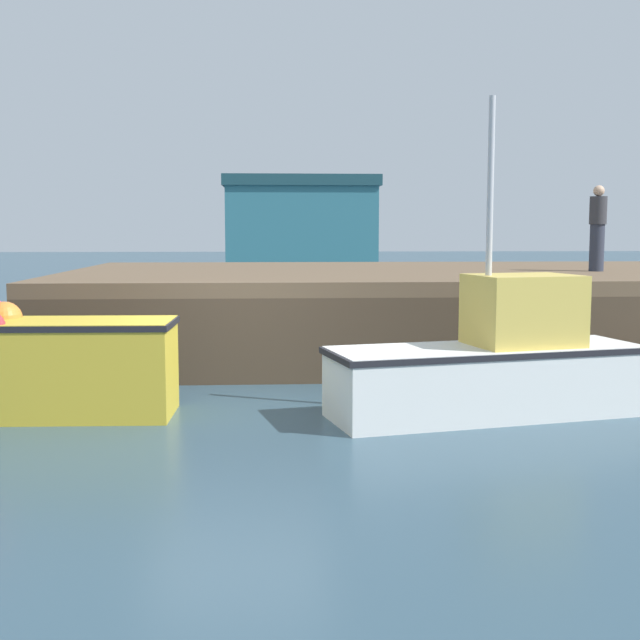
{
  "coord_description": "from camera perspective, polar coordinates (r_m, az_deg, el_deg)",
  "views": [
    {
      "loc": [
        0.5,
        -11.04,
        2.49
      ],
      "look_at": [
        1.28,
        2.49,
        0.99
      ],
      "focal_mm": 46.08,
      "sensor_mm": 36.0,
      "label": 1
    }
  ],
  "objects": [
    {
      "name": "dockworker",
      "position": [
        17.5,
        18.71,
        6.05
      ],
      "size": [
        0.34,
        0.34,
        1.72
      ],
      "color": "#2D3342",
      "rests_on": "pier"
    },
    {
      "name": "warehouse",
      "position": [
        39.69,
        -1.39,
        6.31
      ],
      "size": [
        7.11,
        6.37,
        4.92
      ],
      "color": "#2D6B7A",
      "rests_on": "ground"
    },
    {
      "name": "pier",
      "position": [
        16.81,
        6.57,
        2.52
      ],
      "size": [
        14.1,
        8.15,
        1.64
      ],
      "color": "brown",
      "rests_on": "ground"
    },
    {
      "name": "fishing_boat_mid",
      "position": [
        11.21,
        11.95,
        -3.05
      ],
      "size": [
        4.46,
        2.24,
        4.2
      ],
      "color": "silver",
      "rests_on": "ground"
    },
    {
      "name": "ground",
      "position": [
        11.34,
        -5.79,
        -6.64
      ],
      "size": [
        120.0,
        160.0,
        0.1
      ],
      "color": "#2D4756"
    },
    {
      "name": "fishing_boat_near_right",
      "position": [
        11.47,
        -17.74,
        -2.67
      ],
      "size": [
        2.94,
        1.32,
        1.86
      ],
      "color": "gold",
      "rests_on": "ground"
    }
  ]
}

